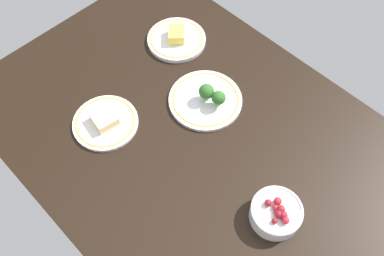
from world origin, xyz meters
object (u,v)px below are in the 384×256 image
Objects in this scene: bowl_berries at (276,213)px; plate_cheese at (177,39)px; plate_broccoli at (207,99)px; plate_sandwich at (105,122)px.

plate_cheese is (63.52, -24.98, -1.76)cm from bowl_berries.
plate_broccoli reaches higher than bowl_berries.
plate_sandwich is at bearing 60.29° from plate_broccoli.
plate_cheese is 0.87× the size of plate_broccoli.
plate_sandwich is at bearing 13.73° from bowl_berries.
plate_broccoli is at bearing 156.34° from plate_cheese.
plate_sandwich is at bearing 103.63° from plate_cheese.
bowl_berries is 0.68× the size of plate_cheese.
bowl_berries is 0.60× the size of plate_broccoli.
plate_broccoli reaches higher than plate_sandwich.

